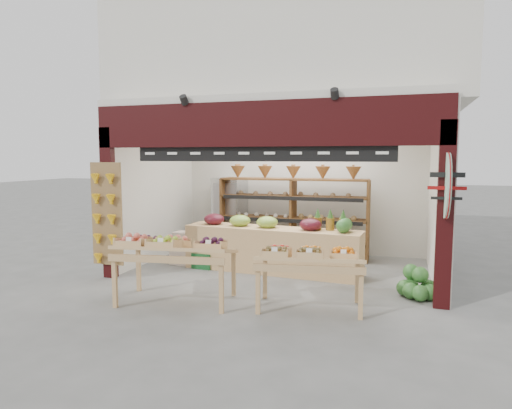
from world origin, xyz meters
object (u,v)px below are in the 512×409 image
object	(u,v)px
back_shelving	(293,201)
display_table_left	(169,246)
refrigerator	(230,214)
mid_counter	(271,248)
display_table_right	(306,256)
cardboard_stack	(194,253)
watermelon_pile	(417,285)

from	to	relation	value
back_shelving	display_table_left	world-z (taller)	back_shelving
refrigerator	display_table_left	distance (m)	3.83
mid_counter	display_table_left	world-z (taller)	display_table_left
back_shelving	refrigerator	world-z (taller)	back_shelving
back_shelving	refrigerator	size ratio (longest dim) A/B	1.92
display_table_left	mid_counter	bearing A→B (deg)	65.37
refrigerator	mid_counter	size ratio (longest dim) A/B	0.49
display_table_right	back_shelving	bearing A→B (deg)	106.31
back_shelving	mid_counter	bearing A→B (deg)	-93.58
refrigerator	display_table_right	xyz separation A→B (m)	(2.50, -3.49, -0.09)
display_table_right	cardboard_stack	bearing A→B (deg)	144.84
back_shelving	refrigerator	bearing A→B (deg)	169.17
back_shelving	display_table_right	xyz separation A→B (m)	(0.93, -3.19, -0.46)
back_shelving	display_table_left	distance (m)	3.68
refrigerator	cardboard_stack	size ratio (longest dim) A/B	1.68
refrigerator	cardboard_stack	world-z (taller)	refrigerator
back_shelving	cardboard_stack	size ratio (longest dim) A/B	3.21
refrigerator	display_table_right	size ratio (longest dim) A/B	1.04
display_table_left	display_table_right	distance (m)	2.02
back_shelving	display_table_right	bearing A→B (deg)	-73.69
display_table_left	refrigerator	bearing A→B (deg)	97.60
display_table_right	watermelon_pile	size ratio (longest dim) A/B	2.57
mid_counter	display_table_left	bearing A→B (deg)	-114.63
refrigerator	display_table_left	xyz separation A→B (m)	(0.51, -3.80, -0.00)
refrigerator	watermelon_pile	world-z (taller)	refrigerator
refrigerator	watermelon_pile	xyz separation A→B (m)	(4.03, -2.50, -0.65)
cardboard_stack	display_table_left	bearing A→B (deg)	-73.66
mid_counter	back_shelving	bearing A→B (deg)	86.42
display_table_left	watermelon_pile	world-z (taller)	display_table_left
mid_counter	cardboard_stack	bearing A→B (deg)	178.41
back_shelving	display_table_right	distance (m)	3.36
cardboard_stack	display_table_right	bearing A→B (deg)	-35.16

